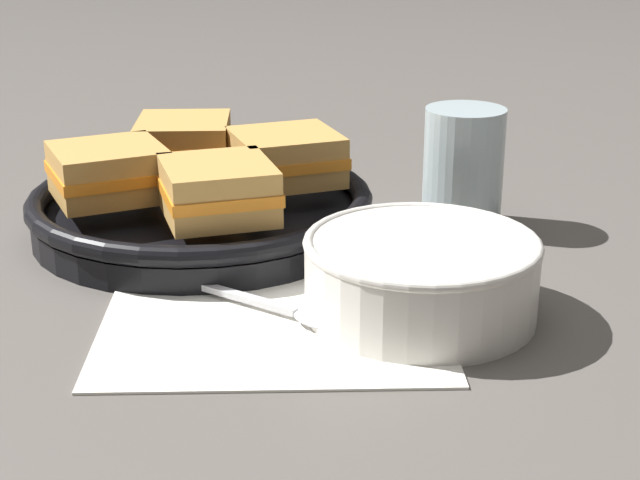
# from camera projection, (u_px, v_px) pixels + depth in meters

# --- Properties ---
(ground_plane) EXTENTS (4.00, 4.00, 0.00)m
(ground_plane) POSITION_uv_depth(u_px,v_px,m) (304.00, 299.00, 0.76)
(ground_plane) COLOR #56514C
(napkin) EXTENTS (0.26, 0.22, 0.00)m
(napkin) POSITION_uv_depth(u_px,v_px,m) (273.00, 319.00, 0.72)
(napkin) COLOR white
(napkin) RESTS_ON ground_plane
(soup_bowl) EXTENTS (0.18, 0.18, 0.06)m
(soup_bowl) POSITION_uv_depth(u_px,v_px,m) (420.00, 272.00, 0.72)
(soup_bowl) COLOR silver
(soup_bowl) RESTS_ON ground_plane
(spoon) EXTENTS (0.15, 0.11, 0.01)m
(spoon) POSITION_uv_depth(u_px,v_px,m) (298.00, 313.00, 0.72)
(spoon) COLOR silver
(spoon) RESTS_ON napkin
(skillet) EXTENTS (0.31, 0.31, 0.04)m
(skillet) POSITION_uv_depth(u_px,v_px,m) (200.00, 210.00, 0.90)
(skillet) COLOR black
(skillet) RESTS_ON ground_plane
(sandwich_near_left) EXTENTS (0.09, 0.10, 0.05)m
(sandwich_near_left) POSITION_uv_depth(u_px,v_px,m) (182.00, 143.00, 0.96)
(sandwich_near_left) COLOR #C18E47
(sandwich_near_left) RESTS_ON skillet
(sandwich_near_right) EXTENTS (0.12, 0.12, 0.05)m
(sandwich_near_right) POSITION_uv_depth(u_px,v_px,m) (107.00, 172.00, 0.86)
(sandwich_near_right) COLOR #C18E47
(sandwich_near_right) RESTS_ON skillet
(sandwich_far_left) EXTENTS (0.11, 0.12, 0.05)m
(sandwich_far_left) POSITION_uv_depth(u_px,v_px,m) (216.00, 190.00, 0.81)
(sandwich_far_left) COLOR #C18E47
(sandwich_far_left) RESTS_ON skillet
(sandwich_far_right) EXTENTS (0.12, 0.12, 0.05)m
(sandwich_far_right) POSITION_uv_depth(u_px,v_px,m) (284.00, 157.00, 0.91)
(sandwich_far_right) COLOR #C18E47
(sandwich_far_right) RESTS_ON skillet
(drinking_glass) EXTENTS (0.07, 0.07, 0.11)m
(drinking_glass) POSITION_uv_depth(u_px,v_px,m) (462.00, 167.00, 0.91)
(drinking_glass) COLOR silver
(drinking_glass) RESTS_ON ground_plane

